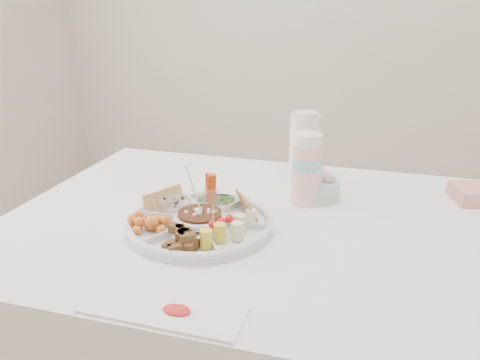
# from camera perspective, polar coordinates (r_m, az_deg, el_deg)

# --- Properties ---
(dining_table) EXTENTS (1.52, 1.02, 0.76)m
(dining_table) POSITION_cam_1_polar(r_m,az_deg,el_deg) (1.48, 4.60, -18.48)
(dining_table) COLOR white
(dining_table) RESTS_ON floor
(party_tray) EXTENTS (0.40, 0.40, 0.04)m
(party_tray) POSITION_cam_1_polar(r_m,az_deg,el_deg) (1.24, -4.87, -4.95)
(party_tray) COLOR silver
(party_tray) RESTS_ON dining_table
(bean_dip) EXTENTS (0.12, 0.12, 0.04)m
(bean_dip) POSITION_cam_1_polar(r_m,az_deg,el_deg) (1.23, -4.88, -4.64)
(bean_dip) COLOR #341E12
(bean_dip) RESTS_ON party_tray
(tortillas) EXTENTS (0.10, 0.10, 0.06)m
(tortillas) POSITION_cam_1_polar(r_m,az_deg,el_deg) (1.26, 0.91, -3.35)
(tortillas) COLOR #B47E50
(tortillas) RESTS_ON party_tray
(carrot_cucumber) EXTENTS (0.10, 0.10, 0.09)m
(carrot_cucumber) POSITION_cam_1_polar(r_m,az_deg,el_deg) (1.33, -3.22, -1.00)
(carrot_cucumber) COLOR #CE4412
(carrot_cucumber) RESTS_ON party_tray
(pita_raisins) EXTENTS (0.12, 0.12, 0.06)m
(pita_raisins) POSITION_cam_1_polar(r_m,az_deg,el_deg) (1.32, -8.70, -2.40)
(pita_raisins) COLOR #E9B156
(pita_raisins) RESTS_ON party_tray
(cherries) EXTENTS (0.11, 0.11, 0.04)m
(cherries) POSITION_cam_1_polar(r_m,az_deg,el_deg) (1.21, -10.93, -5.07)
(cherries) COLOR #FF993C
(cherries) RESTS_ON party_tray
(granola_chunks) EXTENTS (0.10, 0.10, 0.04)m
(granola_chunks) POSITION_cam_1_polar(r_m,az_deg,el_deg) (1.12, -6.94, -7.11)
(granola_chunks) COLOR brown
(granola_chunks) RESTS_ON party_tray
(banana_tomato) EXTENTS (0.10, 0.10, 0.08)m
(banana_tomato) POSITION_cam_1_polar(r_m,az_deg,el_deg) (1.14, -0.50, -5.25)
(banana_tomato) COLOR #FCED70
(banana_tomato) RESTS_ON party_tray
(cup_stack) EXTENTS (0.12, 0.12, 0.25)m
(cup_stack) POSITION_cam_1_polar(r_m,az_deg,el_deg) (1.37, 8.18, 2.05)
(cup_stack) COLOR #BABDB8
(cup_stack) RESTS_ON dining_table
(thermos) EXTENTS (0.10, 0.10, 0.24)m
(thermos) POSITION_cam_1_polar(r_m,az_deg,el_deg) (1.51, 7.80, 3.82)
(thermos) COLOR white
(thermos) RESTS_ON dining_table
(flower_bowl) EXTENTS (0.14, 0.14, 0.09)m
(flower_bowl) POSITION_cam_1_polar(r_m,az_deg,el_deg) (1.43, 9.71, -0.58)
(flower_bowl) COLOR #A5E5BF
(flower_bowl) RESTS_ON dining_table
(napkin_stack) EXTENTS (0.16, 0.15, 0.05)m
(napkin_stack) POSITION_cam_1_polar(r_m,az_deg,el_deg) (1.57, 26.97, -1.53)
(napkin_stack) COLOR pink
(napkin_stack) RESTS_ON dining_table
(placemat) EXTENTS (0.32, 0.11, 0.01)m
(placemat) POSITION_cam_1_polar(r_m,az_deg,el_deg) (0.95, -9.44, -15.36)
(placemat) COLOR white
(placemat) RESTS_ON dining_table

